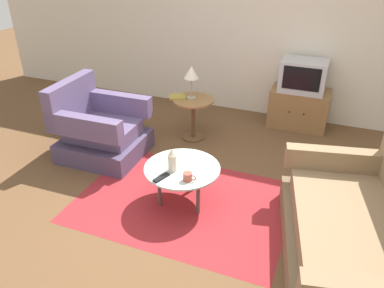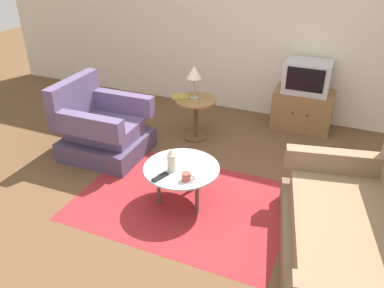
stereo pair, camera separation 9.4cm
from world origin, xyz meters
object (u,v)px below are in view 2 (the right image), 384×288
at_px(vase, 172,160).
at_px(tv_remote_dark, 160,177).
at_px(television, 307,77).
at_px(side_table, 196,110).
at_px(table_lamp, 194,73).
at_px(armchair, 101,130).
at_px(tv_stand, 302,110).
at_px(book, 180,97).
at_px(couch, 356,240).
at_px(coffee_table, 182,170).
at_px(mug, 187,177).

xyz_separation_m(vase, tv_remote_dark, (-0.04, -0.16, -0.10)).
relative_size(television, tv_remote_dark, 3.20).
xyz_separation_m(side_table, table_lamp, (-0.03, 0.01, 0.49)).
distance_m(armchair, tv_stand, 2.73).
distance_m(table_lamp, book, 0.37).
distance_m(couch, table_lamp, 2.68).
height_order(armchair, couch, armchair).
bearing_deg(book, television, 4.83).
distance_m(tv_stand, book, 1.73).
relative_size(coffee_table, vase, 3.15).
height_order(tv_stand, book, book).
distance_m(side_table, mug, 1.62).
bearing_deg(vase, tv_remote_dark, -104.71).
relative_size(table_lamp, mug, 3.40).
bearing_deg(side_table, mug, -70.24).
height_order(television, vase, television).
distance_m(coffee_table, book, 1.46).
bearing_deg(armchair, tv_stand, 126.86).
distance_m(armchair, tv_remote_dark, 1.45).
relative_size(side_table, tv_stand, 0.71).
bearing_deg(mug, vase, 153.67).
bearing_deg(mug, side_table, 109.76).
distance_m(armchair, coffee_table, 1.43).
height_order(coffee_table, vase, vase).
relative_size(armchair, tv_remote_dark, 5.16).
relative_size(tv_stand, vase, 3.32).
relative_size(couch, tv_remote_dark, 10.34).
xyz_separation_m(mug, tv_remote_dark, (-0.24, -0.06, -0.03)).
xyz_separation_m(tv_stand, mug, (-0.69, -2.41, 0.19)).
bearing_deg(vase, side_table, 103.76).
bearing_deg(tv_remote_dark, couch, 109.86).
height_order(coffee_table, side_table, side_table).
bearing_deg(book, tv_remote_dark, -98.95).
relative_size(tv_stand, tv_remote_dark, 4.27).
bearing_deg(table_lamp, armchair, -137.24).
bearing_deg(television, table_lamp, -145.92).
height_order(television, tv_remote_dark, television).
height_order(couch, mug, couch).
distance_m(tv_stand, tv_remote_dark, 2.65).
xyz_separation_m(armchair, coffee_table, (1.32, -0.54, 0.07)).
bearing_deg(mug, couch, -2.34).
distance_m(coffee_table, vase, 0.19).
height_order(armchair, tv_remote_dark, armchair).
distance_m(coffee_table, tv_remote_dark, 0.27).
bearing_deg(couch, mug, 75.56).
relative_size(armchair, side_table, 1.71).
xyz_separation_m(side_table, tv_stand, (1.24, 0.89, -0.14)).
distance_m(armchair, television, 2.75).
height_order(table_lamp, book, table_lamp).
bearing_deg(coffee_table, side_table, 107.14).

